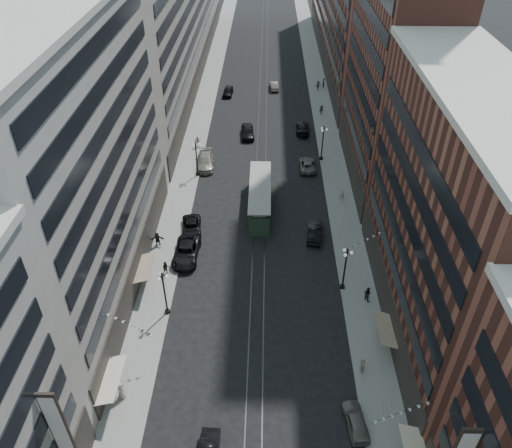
# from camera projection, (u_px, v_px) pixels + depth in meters

# --- Properties ---
(ground) EXTENTS (220.00, 220.00, 0.00)m
(ground) POSITION_uv_depth(u_px,v_px,m) (261.00, 159.00, 76.77)
(ground) COLOR black
(ground) RESTS_ON ground
(sidewalk_west) EXTENTS (4.00, 180.00, 0.15)m
(sidewalk_west) POSITION_uv_depth(u_px,v_px,m) (198.00, 129.00, 84.89)
(sidewalk_west) COLOR gray
(sidewalk_west) RESTS_ON ground
(sidewalk_east) EXTENTS (4.00, 180.00, 0.15)m
(sidewalk_east) POSITION_uv_depth(u_px,v_px,m) (327.00, 130.00, 84.50)
(sidewalk_east) COLOR gray
(sidewalk_east) RESTS_ON ground
(rail_west) EXTENTS (0.12, 180.00, 0.02)m
(rail_west) POSITION_uv_depth(u_px,v_px,m) (258.00, 130.00, 84.75)
(rail_west) COLOR #2D2D33
(rail_west) RESTS_ON ground
(rail_east) EXTENTS (0.12, 180.00, 0.02)m
(rail_east) POSITION_uv_depth(u_px,v_px,m) (266.00, 130.00, 84.72)
(rail_east) COLOR #2D2D33
(rail_east) RESTS_ON ground
(building_west_mid) EXTENTS (8.00, 36.00, 28.00)m
(building_west_mid) POSITION_uv_depth(u_px,v_px,m) (79.00, 170.00, 47.11)
(building_west_mid) COLOR #A49D91
(building_west_mid) RESTS_ON ground
(building_west_far) EXTENTS (8.00, 90.00, 26.00)m
(building_west_far) POSITION_uv_depth(u_px,v_px,m) (178.00, 9.00, 97.92)
(building_west_far) COLOR #A49D91
(building_west_far) RESTS_ON ground
(building_east_mid) EXTENTS (8.00, 30.00, 24.00)m
(building_east_mid) POSITION_uv_depth(u_px,v_px,m) (450.00, 224.00, 43.72)
(building_east_mid) COLOR brown
(building_east_mid) RESTS_ON ground
(building_east_tower) EXTENTS (8.00, 26.00, 42.00)m
(building_east_tower) POSITION_uv_depth(u_px,v_px,m) (401.00, 26.00, 60.60)
(building_east_tower) COLOR brown
(building_east_tower) RESTS_ON ground
(building_east_far) EXTENTS (8.00, 72.00, 24.00)m
(building_east_far) POSITION_uv_depth(u_px,v_px,m) (345.00, 4.00, 105.09)
(building_east_far) COLOR brown
(building_east_far) RESTS_ON ground
(lamppost_sw_far) EXTENTS (1.03, 1.14, 5.52)m
(lamppost_sw_far) POSITION_uv_depth(u_px,v_px,m) (164.00, 292.00, 49.56)
(lamppost_sw_far) COLOR black
(lamppost_sw_far) RESTS_ON sidewalk_west
(lamppost_sw_mid) EXTENTS (1.03, 1.14, 5.52)m
(lamppost_sw_mid) POSITION_uv_depth(u_px,v_px,m) (196.00, 157.00, 71.08)
(lamppost_sw_mid) COLOR black
(lamppost_sw_mid) RESTS_ON sidewalk_west
(lamppost_se_far) EXTENTS (1.03, 1.14, 5.52)m
(lamppost_se_far) POSITION_uv_depth(u_px,v_px,m) (345.00, 267.00, 52.42)
(lamppost_se_far) COLOR black
(lamppost_se_far) RESTS_ON sidewalk_east
(lamppost_se_mid) EXTENTS (1.03, 1.14, 5.52)m
(lamppost_se_mid) POSITION_uv_depth(u_px,v_px,m) (323.00, 142.00, 74.74)
(lamppost_se_mid) COLOR black
(lamppost_se_mid) RESTS_ON sidewalk_east
(streetcar) EXTENTS (2.79, 12.61, 3.49)m
(streetcar) POSITION_uv_depth(u_px,v_px,m) (260.00, 198.00, 65.44)
(streetcar) COLOR #263C2A
(streetcar) RESTS_ON ground
(car_2) EXTENTS (2.94, 6.11, 1.68)m
(car_2) POSITION_uv_depth(u_px,v_px,m) (186.00, 252.00, 57.88)
(car_2) COLOR black
(car_2) RESTS_ON ground
(car_4) EXTENTS (2.15, 4.23, 1.38)m
(car_4) POSITION_uv_depth(u_px,v_px,m) (356.00, 421.00, 41.04)
(car_4) COLOR #66655B
(car_4) RESTS_ON ground
(pedestrian_1) EXTENTS (1.00, 0.78, 1.81)m
(pedestrian_1) POSITION_uv_depth(u_px,v_px,m) (121.00, 390.00, 42.93)
(pedestrian_1) COLOR #BCB19B
(pedestrian_1) RESTS_ON sidewalk_west
(pedestrian_2) EXTENTS (0.94, 0.75, 1.71)m
(pedestrian_2) POSITION_uv_depth(u_px,v_px,m) (166.00, 268.00, 55.46)
(pedestrian_2) COLOR black
(pedestrian_2) RESTS_ON sidewalk_west
(pedestrian_4) EXTENTS (0.64, 1.10, 1.76)m
(pedestrian_4) POSITION_uv_depth(u_px,v_px,m) (363.00, 365.00, 45.00)
(pedestrian_4) COLOR beige
(pedestrian_4) RESTS_ON sidewalk_east
(car_7) EXTENTS (2.94, 5.30, 1.40)m
(car_7) POSITION_uv_depth(u_px,v_px,m) (192.00, 227.00, 61.90)
(car_7) COLOR black
(car_7) RESTS_ON ground
(car_8) EXTENTS (2.94, 6.11, 1.72)m
(car_8) POSITION_uv_depth(u_px,v_px,m) (205.00, 161.00, 74.58)
(car_8) COLOR gray
(car_8) RESTS_ON ground
(car_9) EXTENTS (2.09, 4.52, 1.50)m
(car_9) POSITION_uv_depth(u_px,v_px,m) (228.00, 91.00, 96.23)
(car_9) COLOR black
(car_9) RESTS_ON ground
(car_10) EXTENTS (2.25, 4.93, 1.57)m
(car_10) POSITION_uv_depth(u_px,v_px,m) (315.00, 232.00, 61.04)
(car_10) COLOR black
(car_10) RESTS_ON ground
(car_11) EXTENTS (2.38, 5.08, 1.41)m
(car_11) POSITION_uv_depth(u_px,v_px,m) (307.00, 165.00, 74.11)
(car_11) COLOR #65625A
(car_11) RESTS_ON ground
(car_12) EXTENTS (2.35, 5.31, 1.52)m
(car_12) POSITION_uv_depth(u_px,v_px,m) (303.00, 128.00, 83.62)
(car_12) COLOR black
(car_12) RESTS_ON ground
(car_13) EXTENTS (2.47, 5.27, 1.74)m
(car_13) POSITION_uv_depth(u_px,v_px,m) (248.00, 132.00, 82.35)
(car_13) COLOR black
(car_13) RESTS_ON ground
(car_14) EXTENTS (1.84, 4.38, 1.41)m
(car_14) POSITION_uv_depth(u_px,v_px,m) (274.00, 86.00, 98.63)
(car_14) COLOR gray
(car_14) RESTS_ON ground
(pedestrian_5) EXTENTS (1.71, 0.72, 1.78)m
(pedestrian_5) POSITION_uv_depth(u_px,v_px,m) (157.00, 239.00, 59.51)
(pedestrian_5) COLOR black
(pedestrian_5) RESTS_ON sidewalk_west
(pedestrian_6) EXTENTS (1.10, 0.55, 1.82)m
(pedestrian_6) POSITION_uv_depth(u_px,v_px,m) (198.00, 141.00, 79.17)
(pedestrian_6) COLOR beige
(pedestrian_6) RESTS_ON sidewalk_west
(pedestrian_7) EXTENTS (0.89, 0.95, 1.74)m
(pedestrian_7) POSITION_uv_depth(u_px,v_px,m) (367.00, 294.00, 52.24)
(pedestrian_7) COLOR black
(pedestrian_7) RESTS_ON sidewalk_east
(pedestrian_8) EXTENTS (0.62, 0.42, 1.67)m
(pedestrian_8) POSITION_uv_depth(u_px,v_px,m) (342.00, 195.00, 67.07)
(pedestrian_8) COLOR #ADA08F
(pedestrian_8) RESTS_ON sidewalk_east
(pedestrian_9) EXTENTS (1.11, 0.74, 1.58)m
(pedestrian_9) POSITION_uv_depth(u_px,v_px,m) (321.00, 110.00, 88.94)
(pedestrian_9) COLOR black
(pedestrian_9) RESTS_ON sidewalk_east
(pedestrian_extra_0) EXTENTS (0.48, 0.71, 1.91)m
(pedestrian_extra_0) POSITION_uv_depth(u_px,v_px,m) (323.00, 83.00, 98.60)
(pedestrian_extra_0) COLOR black
(pedestrian_extra_0) RESTS_ON sidewalk_east
(pedestrian_extra_1) EXTENTS (1.20, 0.62, 1.77)m
(pedestrian_extra_1) POSITION_uv_depth(u_px,v_px,m) (318.00, 86.00, 97.80)
(pedestrian_extra_1) COLOR black
(pedestrian_extra_1) RESTS_ON sidewalk_east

